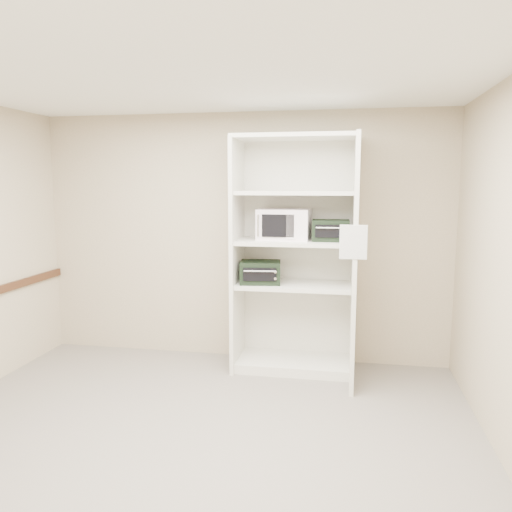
% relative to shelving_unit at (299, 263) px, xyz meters
% --- Properties ---
extents(floor, '(4.50, 4.00, 0.01)m').
position_rel_shelving_unit_xyz_m(floor, '(-0.67, -1.70, -1.13)').
color(floor, slate).
rests_on(floor, ground).
extents(ceiling, '(4.50, 4.00, 0.01)m').
position_rel_shelving_unit_xyz_m(ceiling, '(-0.67, -1.70, 1.57)').
color(ceiling, white).
extents(wall_back, '(4.50, 0.02, 2.70)m').
position_rel_shelving_unit_xyz_m(wall_back, '(-0.67, 0.30, 0.22)').
color(wall_back, '#B9A990').
rests_on(wall_back, ground).
extents(shelving_unit, '(1.24, 0.92, 2.42)m').
position_rel_shelving_unit_xyz_m(shelving_unit, '(0.00, 0.00, 0.00)').
color(shelving_unit, beige).
rests_on(shelving_unit, floor).
extents(microwave, '(0.54, 0.41, 0.31)m').
position_rel_shelving_unit_xyz_m(microwave, '(-0.16, 0.04, 0.40)').
color(microwave, white).
rests_on(microwave, shelving_unit).
extents(toaster_oven_upper, '(0.38, 0.29, 0.21)m').
position_rel_shelving_unit_xyz_m(toaster_oven_upper, '(0.32, -0.01, 0.34)').
color(toaster_oven_upper, black).
rests_on(toaster_oven_upper, shelving_unit).
extents(toaster_oven_lower, '(0.45, 0.36, 0.23)m').
position_rel_shelving_unit_xyz_m(toaster_oven_lower, '(-0.39, -0.06, -0.10)').
color(toaster_oven_lower, black).
rests_on(toaster_oven_lower, shelving_unit).
extents(paper_sign, '(0.23, 0.01, 0.30)m').
position_rel_shelving_unit_xyz_m(paper_sign, '(0.53, -0.63, 0.30)').
color(paper_sign, white).
rests_on(paper_sign, shelving_unit).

